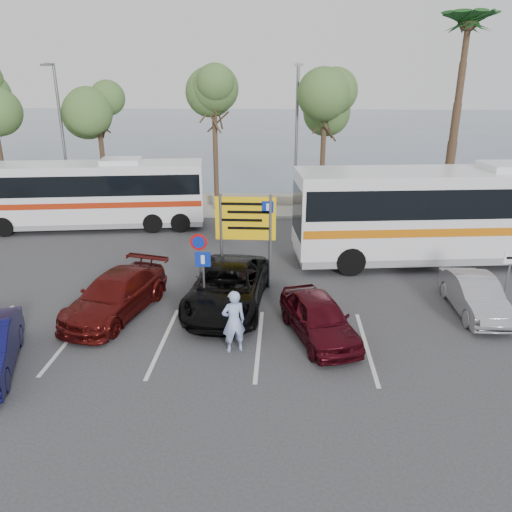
# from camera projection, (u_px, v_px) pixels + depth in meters

# --- Properties ---
(ground) EXTENTS (120.00, 120.00, 0.00)m
(ground) POSITION_uv_depth(u_px,v_px,m) (208.00, 326.00, 15.98)
(ground) COLOR #333336
(ground) RESTS_ON ground
(kerb_strip) EXTENTS (44.00, 2.40, 0.15)m
(kerb_strip) POSITION_uv_depth(u_px,v_px,m) (243.00, 211.00, 29.09)
(kerb_strip) COLOR #9A978C
(kerb_strip) RESTS_ON ground
(seawall) EXTENTS (48.00, 0.80, 0.60)m
(seawall) POSITION_uv_depth(u_px,v_px,m) (245.00, 199.00, 30.88)
(seawall) COLOR #A19280
(seawall) RESTS_ON ground
(sea) EXTENTS (140.00, 140.00, 0.00)m
(sea) POSITION_uv_depth(u_px,v_px,m) (268.00, 130.00, 72.24)
(sea) COLOR #415868
(sea) RESTS_ON ground
(tree_left) EXTENTS (3.20, 3.20, 7.20)m
(tree_left) POSITION_uv_depth(u_px,v_px,m) (97.00, 105.00, 27.47)
(tree_left) COLOR #382619
(tree_left) RESTS_ON kerb_strip
(tree_mid) EXTENTS (3.20, 3.20, 8.00)m
(tree_mid) POSITION_uv_depth(u_px,v_px,m) (214.00, 93.00, 26.90)
(tree_mid) COLOR #382619
(tree_mid) RESTS_ON kerb_strip
(tree_right) EXTENTS (3.20, 3.20, 7.40)m
(tree_right) POSITION_uv_depth(u_px,v_px,m) (325.00, 103.00, 26.76)
(tree_right) COLOR #382619
(tree_right) RESTS_ON kerb_strip
(palm_tree) EXTENTS (4.80, 4.80, 11.20)m
(palm_tree) POSITION_uv_depth(u_px,v_px,m) (468.00, 26.00, 25.12)
(palm_tree) COLOR #382619
(palm_tree) RESTS_ON kerb_strip
(street_lamp_left) EXTENTS (0.45, 1.15, 8.01)m
(street_lamp_left) POSITION_uv_depth(u_px,v_px,m) (61.00, 132.00, 27.60)
(street_lamp_left) COLOR slate
(street_lamp_left) RESTS_ON kerb_strip
(street_lamp_right) EXTENTS (0.45, 1.15, 8.01)m
(street_lamp_right) POSITION_uv_depth(u_px,v_px,m) (296.00, 133.00, 26.92)
(street_lamp_right) COLOR slate
(street_lamp_right) RESTS_ON kerb_strip
(direction_sign) EXTENTS (2.20, 0.12, 3.60)m
(direction_sign) POSITION_uv_depth(u_px,v_px,m) (246.00, 226.00, 18.09)
(direction_sign) COLOR slate
(direction_sign) RESTS_ON ground
(sign_no_stop) EXTENTS (0.60, 0.08, 2.35)m
(sign_no_stop) POSITION_uv_depth(u_px,v_px,m) (199.00, 255.00, 17.71)
(sign_no_stop) COLOR slate
(sign_no_stop) RESTS_ON ground
(sign_parking) EXTENTS (0.50, 0.07, 2.25)m
(sign_parking) POSITION_uv_depth(u_px,v_px,m) (204.00, 274.00, 16.23)
(sign_parking) COLOR slate
(sign_parking) RESTS_ON ground
(sign_taxi) EXTENTS (0.50, 0.07, 2.20)m
(sign_taxi) POSITION_uv_depth(u_px,v_px,m) (509.00, 274.00, 16.38)
(sign_taxi) COLOR slate
(sign_taxi) RESTS_ON ground
(lane_markings) EXTENTS (12.02, 4.20, 0.01)m
(lane_markings) POSITION_uv_depth(u_px,v_px,m) (165.00, 341.00, 15.10)
(lane_markings) COLOR silver
(lane_markings) RESTS_ON ground
(coach_bus_left) EXTENTS (11.81, 4.09, 3.61)m
(coach_bus_left) POSITION_uv_depth(u_px,v_px,m) (90.00, 197.00, 25.65)
(coach_bus_left) COLOR white
(coach_bus_left) RESTS_ON ground
(coach_bus_right) EXTENTS (13.74, 4.41, 4.21)m
(coach_bus_right) POSITION_uv_depth(u_px,v_px,m) (456.00, 217.00, 20.91)
(coach_bus_right) COLOR white
(coach_bus_right) RESTS_ON ground
(car_maroon) EXTENTS (3.03, 5.04, 1.37)m
(car_maroon) POSITION_uv_depth(u_px,v_px,m) (115.00, 295.00, 16.60)
(car_maroon) COLOR #530F0D
(car_maroon) RESTS_ON ground
(car_red) EXTENTS (2.68, 4.16, 1.32)m
(car_red) POSITION_uv_depth(u_px,v_px,m) (319.00, 317.00, 15.13)
(car_red) COLOR #410912
(car_red) RESTS_ON ground
(suv_black) EXTENTS (2.82, 5.46, 1.47)m
(suv_black) POSITION_uv_depth(u_px,v_px,m) (228.00, 287.00, 17.11)
(suv_black) COLOR black
(suv_black) RESTS_ON ground
(car_silver_b) EXTENTS (1.41, 3.84, 1.26)m
(car_silver_b) POSITION_uv_depth(u_px,v_px,m) (475.00, 295.00, 16.71)
(car_silver_b) COLOR #95959B
(car_silver_b) RESTS_ON ground
(pedestrian_near) EXTENTS (0.81, 0.68, 1.90)m
(pedestrian_near) POSITION_uv_depth(u_px,v_px,m) (234.00, 321.00, 14.27)
(pedestrian_near) COLOR #98ACDD
(pedestrian_near) RESTS_ON ground
(pedestrian_far) EXTENTS (1.09, 1.20, 2.01)m
(pedestrian_far) POSITION_uv_depth(u_px,v_px,m) (460.00, 239.00, 21.22)
(pedestrian_far) COLOR #363A51
(pedestrian_far) RESTS_ON ground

